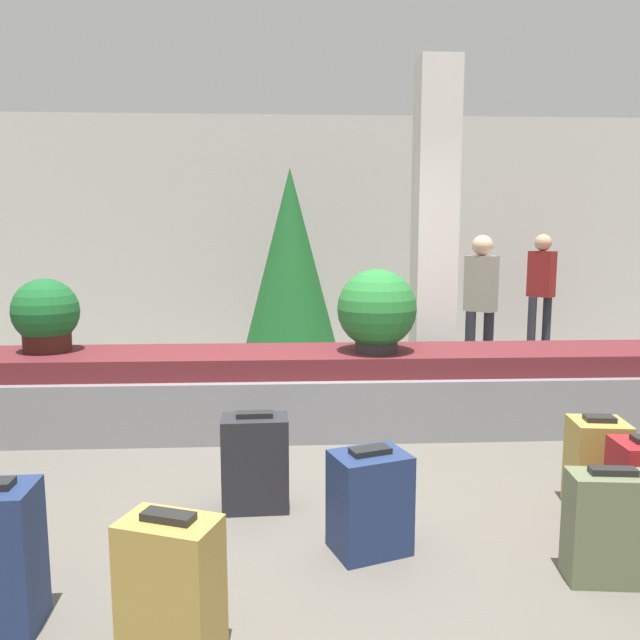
{
  "coord_description": "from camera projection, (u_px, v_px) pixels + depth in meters",
  "views": [
    {
      "loc": [
        -0.26,
        -3.59,
        1.59
      ],
      "look_at": [
        0.0,
        1.37,
        0.89
      ],
      "focal_mm": 35.0,
      "sensor_mm": 36.0,
      "label": 1
    }
  ],
  "objects": [
    {
      "name": "ground_plane",
      "position": [
        332.0,
        496.0,
        3.79
      ],
      "size": [
        18.0,
        18.0,
        0.0
      ],
      "primitive_type": "plane",
      "color": "#59544C"
    },
    {
      "name": "back_wall",
      "position": [
        306.0,
        232.0,
        8.83
      ],
      "size": [
        18.0,
        0.06,
        3.2
      ],
      "color": "beige",
      "rests_on": "ground_plane"
    },
    {
      "name": "carousel",
      "position": [
        320.0,
        391.0,
        5.1
      ],
      "size": [
        8.95,
        0.9,
        0.64
      ],
      "color": "gray",
      "rests_on": "ground_plane"
    },
    {
      "name": "pillar",
      "position": [
        434.0,
        231.0,
        6.01
      ],
      "size": [
        0.39,
        0.39,
        3.2
      ],
      "color": "silver",
      "rests_on": "ground_plane"
    },
    {
      "name": "suitcase_0",
      "position": [
        597.0,
        465.0,
        3.58
      ],
      "size": [
        0.33,
        0.31,
        0.56
      ],
      "rotation": [
        0.0,
        0.0,
        -0.13
      ],
      "color": "#A3843D",
      "rests_on": "ground_plane"
    },
    {
      "name": "suitcase_2",
      "position": [
        255.0,
        462.0,
        3.59
      ],
      "size": [
        0.39,
        0.25,
        0.58
      ],
      "rotation": [
        0.0,
        0.0,
        0.04
      ],
      "color": "#232328",
      "rests_on": "ground_plane"
    },
    {
      "name": "suitcase_4",
      "position": [
        171.0,
        588.0,
        2.33
      ],
      "size": [
        0.41,
        0.33,
        0.57
      ],
      "rotation": [
        0.0,
        0.0,
        -0.35
      ],
      "color": "#A3843D",
      "rests_on": "ground_plane"
    },
    {
      "name": "suitcase_5",
      "position": [
        609.0,
        527.0,
        2.84
      ],
      "size": [
        0.39,
        0.23,
        0.54
      ],
      "rotation": [
        0.0,
        0.0,
        -0.11
      ],
      "color": "#5B6647",
      "rests_on": "ground_plane"
    },
    {
      "name": "suitcase_7",
      "position": [
        370.0,
        502.0,
        3.11
      ],
      "size": [
        0.43,
        0.38,
        0.54
      ],
      "rotation": [
        0.0,
        0.0,
        0.33
      ],
      "color": "navy",
      "rests_on": "ground_plane"
    },
    {
      "name": "potted_plant_0",
      "position": [
        46.0,
        315.0,
        4.98
      ],
      "size": [
        0.52,
        0.52,
        0.59
      ],
      "color": "#381914",
      "rests_on": "carousel"
    },
    {
      "name": "potted_plant_1",
      "position": [
        377.0,
        311.0,
        4.95
      ],
      "size": [
        0.63,
        0.63,
        0.67
      ],
      "color": "#2D2D2D",
      "rests_on": "carousel"
    },
    {
      "name": "traveler_0",
      "position": [
        541.0,
        284.0,
        8.16
      ],
      "size": [
        0.34,
        0.36,
        1.57
      ],
      "rotation": [
        0.0,
        0.0,
        -0.88
      ],
      "color": "#282833",
      "rests_on": "ground_plane"
    },
    {
      "name": "traveler_1",
      "position": [
        481.0,
        295.0,
        6.69
      ],
      "size": [
        0.36,
        0.35,
        1.56
      ],
      "rotation": [
        0.0,
        0.0,
        -0.74
      ],
      "color": "#282833",
      "rests_on": "ground_plane"
    },
    {
      "name": "decorated_tree",
      "position": [
        290.0,
        262.0,
        7.27
      ],
      "size": [
        1.12,
        1.12,
        2.33
      ],
      "color": "#4C331E",
      "rests_on": "ground_plane"
    }
  ]
}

